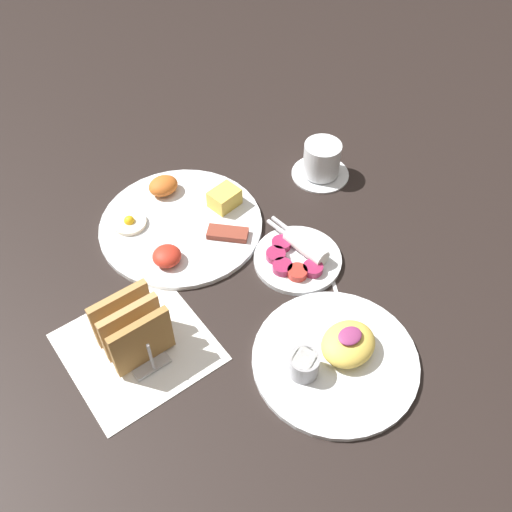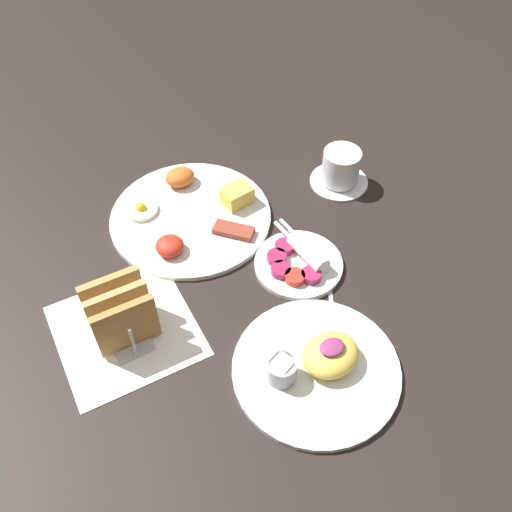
% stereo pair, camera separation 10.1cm
% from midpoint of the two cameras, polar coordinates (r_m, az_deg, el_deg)
% --- Properties ---
extents(ground_plane, '(3.00, 3.00, 0.00)m').
position_cam_midpoint_polar(ground_plane, '(0.99, -4.92, -4.62)').
color(ground_plane, black).
extents(napkin_flat, '(0.22, 0.22, 0.00)m').
position_cam_midpoint_polar(napkin_flat, '(0.96, -14.76, -8.96)').
color(napkin_flat, white).
rests_on(napkin_flat, ground_plane).
extents(plate_breakfast, '(0.31, 0.31, 0.05)m').
position_cam_midpoint_polar(plate_breakfast, '(1.11, -10.08, 3.25)').
color(plate_breakfast, white).
rests_on(plate_breakfast, ground_plane).
extents(plate_condiments, '(0.16, 0.18, 0.04)m').
position_cam_midpoint_polar(plate_condiments, '(1.03, 1.40, -0.25)').
color(plate_condiments, white).
rests_on(plate_condiments, ground_plane).
extents(plate_foreground, '(0.26, 0.26, 0.06)m').
position_cam_midpoint_polar(plate_foreground, '(0.91, 4.80, -10.14)').
color(plate_foreground, white).
rests_on(plate_foreground, ground_plane).
extents(toast_rack, '(0.10, 0.12, 0.10)m').
position_cam_midpoint_polar(toast_rack, '(0.92, -15.36, -7.31)').
color(toast_rack, '#B7B7BC').
rests_on(toast_rack, ground_plane).
extents(coffee_cup, '(0.12, 0.12, 0.08)m').
position_cam_midpoint_polar(coffee_cup, '(1.19, 4.14, 9.29)').
color(coffee_cup, white).
rests_on(coffee_cup, ground_plane).
extents(teaspoon, '(0.07, 0.12, 0.01)m').
position_cam_midpoint_polar(teaspoon, '(1.00, 5.04, -3.16)').
color(teaspoon, silver).
rests_on(teaspoon, ground_plane).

